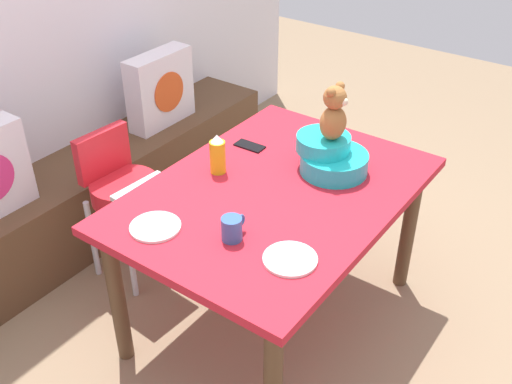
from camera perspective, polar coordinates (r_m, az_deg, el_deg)
ground_plane at (r=3.03m, az=1.56°, el=-11.56°), size 8.00×8.00×0.00m
window_bench at (r=3.57m, az=-15.03°, el=-0.25°), size 2.60×0.44×0.46m
pillow_floral_right at (r=3.68m, az=-9.03°, el=9.57°), size 0.44×0.15×0.44m
dining_table at (r=2.62m, az=1.77°, el=-1.53°), size 1.37×0.99×0.74m
highchair at (r=3.05m, az=-12.43°, el=0.42°), size 0.34×0.46×0.79m
infant_seat_teal at (r=2.68m, az=7.04°, el=3.38°), size 0.30×0.33×0.16m
teddy_bear at (r=2.59m, az=7.36°, el=7.33°), size 0.13×0.12×0.25m
ketchup_bottle at (r=2.65m, az=-3.65°, el=3.54°), size 0.07×0.07×0.18m
coffee_mug at (r=2.26m, az=-2.26°, el=-3.44°), size 0.12×0.08×0.09m
dinner_plate_near at (r=2.19m, az=3.24°, el=-6.34°), size 0.20×0.20×0.01m
dinner_plate_far at (r=2.37m, az=-9.48°, el=-3.27°), size 0.20×0.20×0.01m
cell_phone at (r=2.88m, az=-0.60°, el=4.38°), size 0.07×0.15×0.01m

